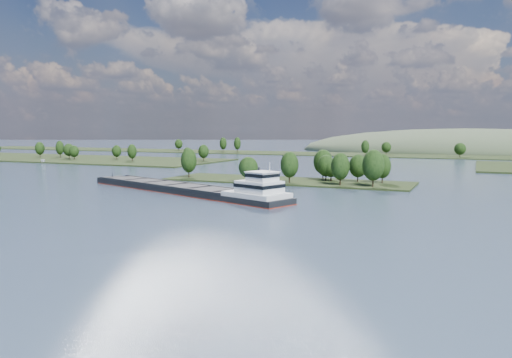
% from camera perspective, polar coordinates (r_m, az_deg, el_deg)
% --- Properties ---
extents(ground, '(1800.00, 1800.00, 0.00)m').
position_cam_1_polar(ground, '(148.25, -4.68, -2.52)').
color(ground, '#334259').
rests_on(ground, ground).
extents(tree_island, '(100.00, 32.60, 14.66)m').
position_cam_1_polar(tree_island, '(198.76, 5.37, 0.80)').
color(tree_island, black).
rests_on(tree_island, ground).
extents(left_bank, '(300.00, 80.00, 14.50)m').
position_cam_1_polar(left_bank, '(402.88, -24.09, 2.32)').
color(left_bank, black).
rests_on(left_bank, ground).
extents(back_shoreline, '(900.00, 60.00, 15.55)m').
position_cam_1_polar(back_shoreline, '(413.47, 15.53, 2.67)').
color(back_shoreline, black).
rests_on(back_shoreline, ground).
extents(hill_west, '(320.00, 160.00, 44.00)m').
position_cam_1_polar(hill_west, '(509.25, 22.81, 2.89)').
color(hill_west, '#404E36').
rests_on(hill_west, ground).
extents(cargo_barge, '(91.94, 43.07, 12.71)m').
position_cam_1_polar(cargo_barge, '(165.51, -7.34, -1.13)').
color(cargo_barge, black).
rests_on(cargo_barge, ground).
extents(motorboat, '(6.87, 6.02, 2.59)m').
position_cam_1_polar(motorboat, '(339.08, -23.14, 1.89)').
color(motorboat, silver).
rests_on(motorboat, ground).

